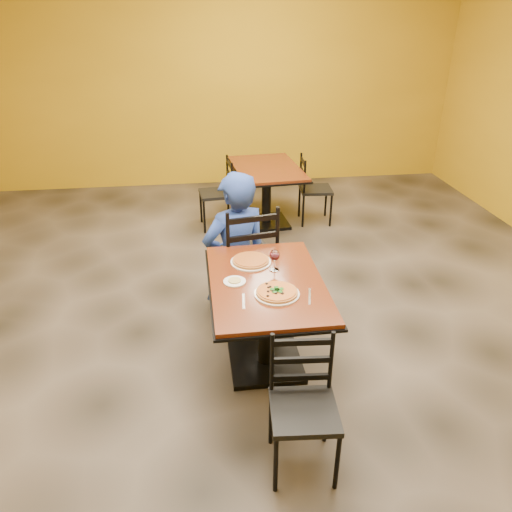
{
  "coord_description": "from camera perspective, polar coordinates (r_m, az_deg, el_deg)",
  "views": [
    {
      "loc": [
        -0.47,
        -3.49,
        2.49
      ],
      "look_at": [
        -0.05,
        -0.3,
        0.85
      ],
      "focal_mm": 34.4,
      "sensor_mm": 36.0,
      "label": 1
    }
  ],
  "objects": [
    {
      "name": "pizza_main",
      "position": [
        3.33,
        2.45,
        -4.17
      ],
      "size": [
        0.28,
        0.28,
        0.02
      ],
      "primitive_type": "cylinder",
      "color": "#952E0A",
      "rests_on": "plate_main"
    },
    {
      "name": "floor",
      "position": [
        4.32,
        0.13,
        -8.24
      ],
      "size": [
        7.0,
        8.0,
        0.01
      ],
      "primitive_type": "cube",
      "color": "black",
      "rests_on": "ground"
    },
    {
      "name": "knife",
      "position": [
        3.33,
        6.25,
        -4.68
      ],
      "size": [
        0.06,
        0.21,
        0.0
      ],
      "primitive_type": "cube",
      "rotation": [
        0.0,
        0.0,
        -0.24
      ],
      "color": "silver",
      "rests_on": "table_main"
    },
    {
      "name": "dip",
      "position": [
        3.47,
        -2.5,
        -2.85
      ],
      "size": [
        0.09,
        0.09,
        0.01
      ],
      "primitive_type": "cylinder",
      "color": "tan",
      "rests_on": "side_plate"
    },
    {
      "name": "chair_main_far",
      "position": [
        4.33,
        -1.17,
        -0.06
      ],
      "size": [
        0.55,
        0.55,
        1.04
      ],
      "primitive_type": null,
      "rotation": [
        0.0,
        0.0,
        3.32
      ],
      "color": "black",
      "rests_on": "floor"
    },
    {
      "name": "chair_main_near",
      "position": [
        2.95,
        5.6,
        -17.59
      ],
      "size": [
        0.41,
        0.41,
        0.85
      ],
      "primitive_type": null,
      "rotation": [
        0.0,
        0.0,
        -0.08
      ],
      "color": "black",
      "rests_on": "floor"
    },
    {
      "name": "fork",
      "position": [
        3.26,
        -1.45,
        -5.26
      ],
      "size": [
        0.03,
        0.19,
        0.0
      ],
      "primitive_type": "cube",
      "rotation": [
        0.0,
        0.0,
        -0.1
      ],
      "color": "silver",
      "rests_on": "table_main"
    },
    {
      "name": "pizza_far",
      "position": [
        3.73,
        -0.61,
        -0.47
      ],
      "size": [
        0.28,
        0.28,
        0.02
      ],
      "primitive_type": "cylinder",
      "color": "#AF6A21",
      "rests_on": "plate_far"
    },
    {
      "name": "table_second",
      "position": [
        6.13,
        1.23,
        8.57
      ],
      "size": [
        0.89,
        1.25,
        0.75
      ],
      "rotation": [
        0.0,
        0.0,
        0.08
      ],
      "color": "maroon",
      "rests_on": "floor"
    },
    {
      "name": "wall_back",
      "position": [
        7.57,
        -4.16,
        19.42
      ],
      "size": [
        7.0,
        0.01,
        3.0
      ],
      "primitive_type": "cube",
      "color": "gold",
      "rests_on": "ground"
    },
    {
      "name": "chair_second_left",
      "position": [
        6.11,
        -4.68,
        7.2
      ],
      "size": [
        0.42,
        0.42,
        0.86
      ],
      "primitive_type": null,
      "rotation": [
        0.0,
        0.0,
        -1.49
      ],
      "color": "black",
      "rests_on": "floor"
    },
    {
      "name": "table_main",
      "position": [
        3.6,
        1.2,
        -5.56
      ],
      "size": [
        0.83,
        1.23,
        0.75
      ],
      "color": "maroon",
      "rests_on": "floor"
    },
    {
      "name": "plate_main",
      "position": [
        3.34,
        2.44,
        -4.41
      ],
      "size": [
        0.31,
        0.31,
        0.01
      ],
      "primitive_type": "cylinder",
      "color": "white",
      "rests_on": "table_main"
    },
    {
      "name": "chair_second_right",
      "position": [
        6.29,
        6.96,
        7.66
      ],
      "size": [
        0.42,
        0.42,
        0.86
      ],
      "primitive_type": null,
      "rotation": [
        0.0,
        0.0,
        1.49
      ],
      "color": "black",
      "rests_on": "floor"
    },
    {
      "name": "plate_far",
      "position": [
        3.74,
        -0.61,
        -0.69
      ],
      "size": [
        0.31,
        0.31,
        0.01
      ],
      "primitive_type": "cylinder",
      "color": "white",
      "rests_on": "table_main"
    },
    {
      "name": "diner",
      "position": [
        4.36,
        -2.4,
        1.79
      ],
      "size": [
        0.73,
        0.6,
        1.27
      ],
      "primitive_type": "imported",
      "rotation": [
        0.0,
        0.0,
        3.49
      ],
      "color": "navy",
      "rests_on": "floor"
    },
    {
      "name": "wine_glass",
      "position": [
        3.59,
        2.16,
        -0.39
      ],
      "size": [
        0.08,
        0.08,
        0.18
      ],
      "primitive_type": null,
      "color": "white",
      "rests_on": "table_main"
    },
    {
      "name": "side_plate",
      "position": [
        3.48,
        -2.5,
        -2.98
      ],
      "size": [
        0.16,
        0.16,
        0.01
      ],
      "primitive_type": "cylinder",
      "color": "white",
      "rests_on": "table_main"
    }
  ]
}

